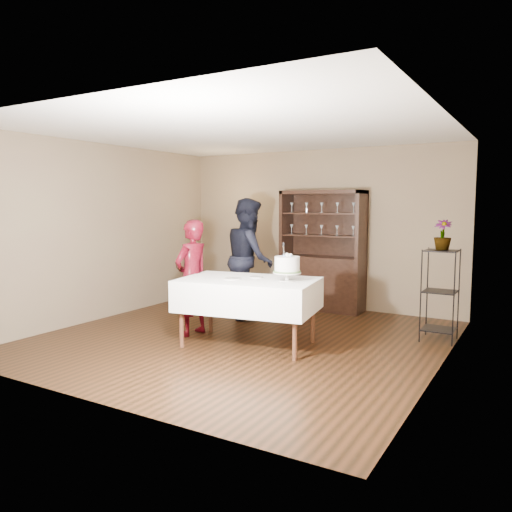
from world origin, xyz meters
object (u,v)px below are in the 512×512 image
object	(u,v)px
woman	(192,277)
potted_plant	(443,235)
china_hutch	(322,270)
cake_table	(248,295)
man	(249,258)
cake	(287,266)
plant_etagere	(440,291)

from	to	relation	value
woman	potted_plant	bearing A→B (deg)	122.01
china_hutch	cake_table	size ratio (longest dim) A/B	1.10
man	cake	world-z (taller)	man
potted_plant	man	bearing A→B (deg)	-178.52
cake	man	bearing A→B (deg)	135.46
china_hutch	cake_table	distance (m)	2.48
cake_table	man	bearing A→B (deg)	120.44
cake_table	man	distance (m)	1.63
china_hutch	cake	distance (m)	2.46
plant_etagere	man	xyz separation A→B (m)	(-2.86, -0.04, 0.28)
man	cake	xyz separation A→B (m)	(1.30, -1.28, 0.10)
china_hutch	cake_table	world-z (taller)	china_hutch
woman	cake	size ratio (longest dim) A/B	3.33
cake_table	woman	world-z (taller)	woman
man	potted_plant	xyz separation A→B (m)	(2.85, 0.07, 0.45)
china_hutch	potted_plant	size ratio (longest dim) A/B	5.12
man	cake	size ratio (longest dim) A/B	3.96
potted_plant	cake_table	bearing A→B (deg)	-144.57
woman	potted_plant	distance (m)	3.34
plant_etagere	cake_table	xyz separation A→B (m)	(-2.04, -1.42, -0.01)
china_hutch	plant_etagere	world-z (taller)	china_hutch
plant_etagere	potted_plant	xyz separation A→B (m)	(-0.00, 0.03, 0.73)
cake	potted_plant	bearing A→B (deg)	41.15
potted_plant	china_hutch	bearing A→B (deg)	153.84
china_hutch	cake	world-z (taller)	china_hutch
china_hutch	woman	xyz separation A→B (m)	(-0.90, -2.41, 0.12)
cake	cake_table	bearing A→B (deg)	-168.73
china_hutch	potted_plant	distance (m)	2.43
man	plant_etagere	bearing A→B (deg)	-123.93
cake_table	potted_plant	world-z (taller)	potted_plant
plant_etagere	potted_plant	bearing A→B (deg)	91.31
plant_etagere	woman	bearing A→B (deg)	-155.43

